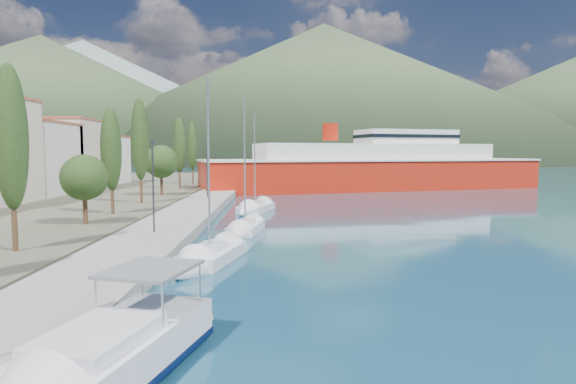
{
  "coord_description": "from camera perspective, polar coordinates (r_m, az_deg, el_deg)",
  "views": [
    {
      "loc": [
        -0.75,
        -17.92,
        6.17
      ],
      "look_at": [
        0.0,
        14.0,
        3.5
      ],
      "focal_mm": 30.0,
      "sensor_mm": 36.0,
      "label": 1
    }
  ],
  "objects": [
    {
      "name": "sailboat_mid",
      "position": [
        35.76,
        -5.61,
        -4.72
      ],
      "size": [
        3.16,
        7.99,
        11.19
      ],
      "color": "silver",
      "rests_on": "ground"
    },
    {
      "name": "hills_far",
      "position": [
        655.6,
        11.13,
        10.93
      ],
      "size": [
        1480.0,
        900.0,
        180.0
      ],
      "color": "gray",
      "rests_on": "ground"
    },
    {
      "name": "lamp_posts",
      "position": [
        34.54,
        -15.17,
        1.15
      ],
      "size": [
        0.15,
        46.47,
        6.06
      ],
      "color": "#2D2D33",
      "rests_on": "quay"
    },
    {
      "name": "tree_row",
      "position": [
        52.88,
        -17.32,
        4.35
      ],
      "size": [
        4.15,
        65.96,
        11.17
      ],
      "color": "#47301E",
      "rests_on": "land_strip"
    },
    {
      "name": "sailboat_far",
      "position": [
        48.34,
        -4.51,
        -2.19
      ],
      "size": [
        4.51,
        7.97,
        11.17
      ],
      "color": "silver",
      "rests_on": "ground"
    },
    {
      "name": "quay",
      "position": [
        45.06,
        -11.9,
        -2.68
      ],
      "size": [
        5.0,
        88.0,
        0.8
      ],
      "primitive_type": "cube",
      "color": "gray",
      "rests_on": "ground"
    },
    {
      "name": "sailboat_near",
      "position": [
        26.13,
        -10.49,
        -8.28
      ],
      "size": [
        4.1,
        8.08,
        11.14
      ],
      "color": "silver",
      "rests_on": "ground"
    },
    {
      "name": "ferry",
      "position": [
        80.68,
        10.3,
        2.75
      ],
      "size": [
        57.74,
        26.66,
        11.24
      ],
      "color": "#B01D0C",
      "rests_on": "ground"
    },
    {
      "name": "hills_near",
      "position": [
        405.01,
        13.01,
        10.76
      ],
      "size": [
        1010.0,
        520.0,
        115.0
      ],
      "color": "#3C5030",
      "rests_on": "ground"
    },
    {
      "name": "ground",
      "position": [
        138.06,
        -1.04,
        2.22
      ],
      "size": [
        1400.0,
        1400.0,
        0.0
      ],
      "primitive_type": "plane",
      "color": "navy"
    }
  ]
}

